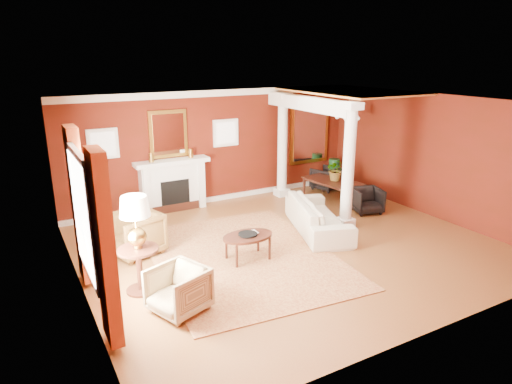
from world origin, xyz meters
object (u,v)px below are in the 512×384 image
coffee_table (248,237)px  dining_table (333,184)px  armchair_leopard (134,232)px  side_table (136,227)px  sofa (318,211)px  armchair_stripe (178,288)px

coffee_table → dining_table: dining_table is taller
armchair_leopard → side_table: 1.65m
sofa → dining_table: bearing=-27.4°
side_table → armchair_stripe: bearing=-69.2°
dining_table → armchair_stripe: bearing=112.9°
armchair_leopard → side_table: side_table is taller
armchair_stripe → dining_table: 6.38m
armchair_leopard → coffee_table: armchair_leopard is taller
armchair_stripe → coffee_table: (1.78, 1.09, 0.06)m
sofa → dining_table: (1.68, 1.58, -0.02)m
coffee_table → armchair_leopard: bearing=144.6°
armchair_leopard → dining_table: size_ratio=0.59×
sofa → armchair_stripe: 4.17m
side_table → coffee_table: bearing=5.3°
sofa → armchair_stripe: bearing=132.5°
armchair_stripe → armchair_leopard: bearing=159.8°
sofa → side_table: size_ratio=1.43×
side_table → armchair_leopard: bearing=78.4°
armchair_leopard → dining_table: (5.54, 0.85, -0.03)m
dining_table → sofa: bearing=125.8°
armchair_stripe → coffee_table: armchair_stripe is taller
sofa → dining_table: sofa is taller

